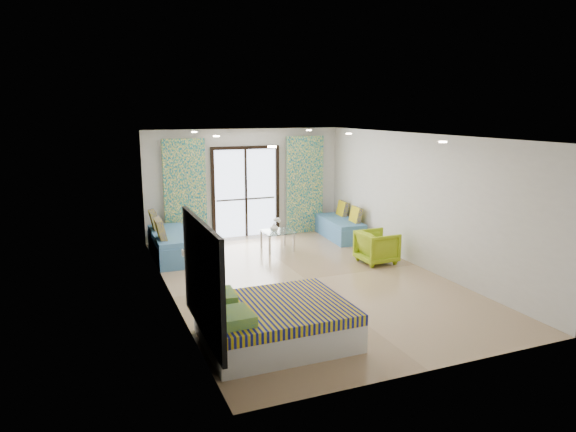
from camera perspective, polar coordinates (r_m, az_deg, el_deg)
name	(u,v)px	position (r m, az deg, el deg)	size (l,w,h in m)	color
floor	(306,279)	(9.80, 1.97, -7.06)	(5.00, 7.50, 0.01)	#957859
ceiling	(307,136)	(9.29, 2.09, 8.92)	(5.00, 7.50, 0.01)	silver
wall_back	(245,183)	(12.92, -4.76, 3.65)	(5.00, 0.01, 2.70)	silver
wall_front	(435,266)	(6.31, 16.07, -5.34)	(5.00, 0.01, 2.70)	silver
wall_left	(169,220)	(8.76, -13.09, -0.47)	(0.01, 7.50, 2.70)	silver
wall_right	(419,201)	(10.70, 14.36, 1.65)	(0.01, 7.50, 2.70)	silver
balcony_door	(246,187)	(12.91, -4.72, 3.23)	(1.76, 0.08, 2.28)	black
balcony_rail	(246,199)	(12.96, -4.71, 1.89)	(1.52, 0.03, 0.04)	#595451
curtain_left	(185,192)	(12.39, -11.37, 2.65)	(1.00, 0.10, 2.50)	silver
curtain_right	(305,185)	(13.31, 1.87, 3.49)	(1.00, 0.10, 2.50)	silver
downlight_a	(272,147)	(6.91, -1.79, 7.71)	(0.12, 0.12, 0.02)	#FFE0B2
downlight_b	(443,142)	(8.31, 16.83, 7.89)	(0.12, 0.12, 0.02)	#FFE0B2
downlight_c	(216,136)	(9.78, -7.96, 8.78)	(0.12, 0.12, 0.02)	#FFE0B2
downlight_d	(349,134)	(10.81, 6.77, 9.08)	(0.12, 0.12, 0.02)	#FFE0B2
downlight_e	(194,132)	(11.73, -10.39, 9.17)	(0.12, 0.12, 0.02)	#FFE0B2
downlight_f	(309,130)	(12.60, 2.34, 9.51)	(0.12, 0.12, 0.02)	#FFE0B2
headboard	(202,278)	(6.69, -9.52, -6.77)	(0.06, 2.10, 1.50)	black
switch_plate	(183,253)	(7.86, -11.60, -4.04)	(0.02, 0.10, 0.10)	silver
bed	(274,322)	(7.22, -1.52, -11.69)	(1.97, 1.61, 0.68)	silver
daybed_left	(171,244)	(11.40, -12.91, -3.04)	(0.80, 2.01, 0.99)	teal
daybed_right	(340,227)	(12.89, 5.85, -1.28)	(0.81, 1.79, 0.86)	teal
coffee_table	(277,233)	(11.71, -1.20, -1.92)	(0.67, 0.67, 0.77)	silver
vase	(274,227)	(11.65, -1.56, -1.25)	(0.19, 0.20, 0.19)	white
armchair	(377,245)	(10.91, 9.86, -3.23)	(0.72, 0.68, 0.74)	#93B016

